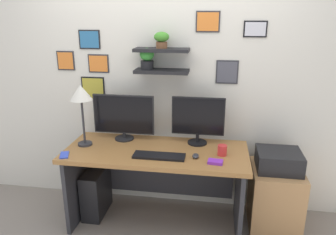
% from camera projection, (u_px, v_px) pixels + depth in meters
% --- Properties ---
extents(ground_plane, '(8.00, 8.00, 0.00)m').
position_uv_depth(ground_plane, '(157.00, 222.00, 3.09)').
color(ground_plane, gray).
extents(back_wall_assembly, '(4.40, 0.24, 2.70)m').
position_uv_depth(back_wall_assembly, '(164.00, 74.00, 3.08)').
color(back_wall_assembly, silver).
rests_on(back_wall_assembly, ground).
extents(desk, '(1.62, 0.68, 0.75)m').
position_uv_depth(desk, '(157.00, 168.00, 2.98)').
color(desk, '#9E6B38').
rests_on(desk, ground).
extents(monitor_left, '(0.58, 0.18, 0.44)m').
position_uv_depth(monitor_left, '(124.00, 116.00, 3.05)').
color(monitor_left, black).
rests_on(monitor_left, desk).
extents(monitor_right, '(0.48, 0.18, 0.44)m').
position_uv_depth(monitor_right, '(198.00, 119.00, 2.94)').
color(monitor_right, black).
rests_on(monitor_right, desk).
extents(keyboard, '(0.44, 0.14, 0.02)m').
position_uv_depth(keyboard, '(159.00, 156.00, 2.71)').
color(keyboard, black).
rests_on(keyboard, desk).
extents(computer_mouse, '(0.06, 0.09, 0.03)m').
position_uv_depth(computer_mouse, '(196.00, 156.00, 2.70)').
color(computer_mouse, '#2D2D33').
rests_on(computer_mouse, desk).
extents(desk_lamp, '(0.20, 0.20, 0.56)m').
position_uv_depth(desk_lamp, '(81.00, 96.00, 2.83)').
color(desk_lamp, '#2D2D33').
rests_on(desk_lamp, desk).
extents(cell_phone, '(0.12, 0.16, 0.01)m').
position_uv_depth(cell_phone, '(64.00, 155.00, 2.75)').
color(cell_phone, blue).
rests_on(cell_phone, desk).
extents(coffee_mug, '(0.08, 0.08, 0.09)m').
position_uv_depth(coffee_mug, '(222.00, 150.00, 2.74)').
color(coffee_mug, red).
rests_on(coffee_mug, desk).
extents(scissors_tray, '(0.13, 0.09, 0.02)m').
position_uv_depth(scissors_tray, '(215.00, 162.00, 2.60)').
color(scissors_tray, purple).
rests_on(scissors_tray, desk).
extents(drawer_cabinet, '(0.44, 0.50, 0.58)m').
position_uv_depth(drawer_cabinet, '(274.00, 198.00, 2.96)').
color(drawer_cabinet, tan).
rests_on(drawer_cabinet, ground).
extents(printer, '(0.38, 0.34, 0.17)m').
position_uv_depth(printer, '(279.00, 160.00, 2.84)').
color(printer, black).
rests_on(printer, drawer_cabinet).
extents(computer_tower_left, '(0.18, 0.40, 0.46)m').
position_uv_depth(computer_tower_left, '(96.00, 192.00, 3.17)').
color(computer_tower_left, black).
rests_on(computer_tower_left, ground).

